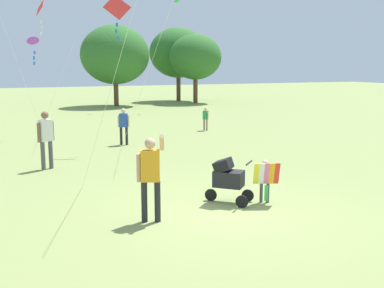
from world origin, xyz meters
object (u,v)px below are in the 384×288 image
at_px(person_red_shirt, 206,117).
at_px(person_kid_running, 124,123).
at_px(child_with_butterfly_kite, 265,177).
at_px(stroller, 228,177).
at_px(kite_green_novelty, 39,14).
at_px(person_adult_flyer, 150,172).
at_px(kite_blue_high, 118,13).
at_px(person_sitting_far, 46,135).
at_px(kite_orange_delta, 33,42).

distance_m(person_red_shirt, person_kid_running, 5.21).
bearing_deg(child_with_butterfly_kite, stroller, 154.70).
xyz_separation_m(stroller, kite_green_novelty, (-2.73, 9.73, 4.33)).
bearing_deg(person_adult_flyer, child_with_butterfly_kite, 2.85).
bearing_deg(stroller, person_red_shirt, 66.30).
xyz_separation_m(kite_green_novelty, person_kid_running, (2.78, -1.27, -4.10)).
relative_size(kite_blue_high, person_kid_running, 3.87).
distance_m(stroller, person_sitting_far, 6.18).
xyz_separation_m(person_adult_flyer, kite_blue_high, (1.66, 7.90, 3.87)).
bearing_deg(person_sitting_far, person_red_shirt, 34.63).
relative_size(person_red_shirt, person_sitting_far, 0.63).
relative_size(person_adult_flyer, kite_green_novelty, 0.32).
height_order(person_adult_flyer, stroller, person_adult_flyer).
xyz_separation_m(person_adult_flyer, person_red_shirt, (6.72, 11.24, -0.37)).
xyz_separation_m(kite_green_novelty, person_sitting_far, (-0.52, -4.48, -3.92)).
height_order(child_with_butterfly_kite, person_adult_flyer, person_adult_flyer).
height_order(child_with_butterfly_kite, person_red_shirt, person_red_shirt).
bearing_deg(kite_green_novelty, stroller, -74.32).
height_order(kite_orange_delta, kite_green_novelty, kite_green_novelty).
distance_m(kite_green_novelty, kite_blue_high, 3.33).
distance_m(kite_blue_high, person_kid_running, 4.19).
bearing_deg(person_red_shirt, kite_blue_high, -146.52).
relative_size(person_red_shirt, person_kid_running, 0.77).
height_order(person_red_shirt, person_sitting_far, person_sitting_far).
distance_m(person_adult_flyer, kite_blue_high, 8.95).
height_order(person_adult_flyer, person_kid_running, person_adult_flyer).
xyz_separation_m(child_with_butterfly_kite, kite_blue_high, (-1.10, 7.76, 4.28)).
bearing_deg(person_red_shirt, child_with_butterfly_kite, -109.62).
bearing_deg(person_sitting_far, person_adult_flyer, -77.72).
height_order(person_sitting_far, person_kid_running, person_sitting_far).
relative_size(person_adult_flyer, stroller, 1.71).
relative_size(stroller, kite_orange_delta, 0.24).
distance_m(stroller, kite_blue_high, 8.56).
relative_size(kite_orange_delta, person_sitting_far, 2.46).
xyz_separation_m(person_adult_flyer, kite_orange_delta, (-0.78, 12.26, 2.99)).
height_order(kite_blue_high, person_red_shirt, kite_blue_high).
bearing_deg(kite_blue_high, person_adult_flyer, -101.87).
distance_m(child_with_butterfly_kite, person_sitting_far, 6.90).
height_order(person_adult_flyer, person_sitting_far, person_adult_flyer).
xyz_separation_m(kite_orange_delta, person_red_shirt, (7.50, -1.02, -3.36)).
distance_m(kite_orange_delta, person_kid_running, 5.38).
bearing_deg(kite_blue_high, person_sitting_far, -143.45).
bearing_deg(person_red_shirt, person_sitting_far, -145.37).
bearing_deg(kite_green_novelty, person_sitting_far, -96.59).
xyz_separation_m(child_with_butterfly_kite, kite_green_novelty, (-3.49, 10.08, 4.34)).
distance_m(kite_blue_high, person_red_shirt, 7.40).
distance_m(child_with_butterfly_kite, kite_orange_delta, 13.08).
height_order(kite_orange_delta, person_kid_running, kite_orange_delta).
relative_size(child_with_butterfly_kite, person_kid_running, 0.69).
bearing_deg(kite_blue_high, kite_green_novelty, 135.82).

